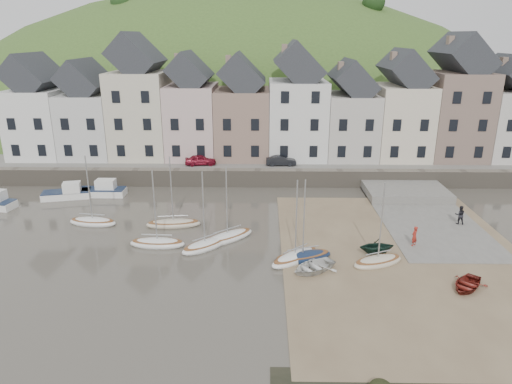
{
  "coord_description": "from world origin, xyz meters",
  "views": [
    {
      "loc": [
        0.63,
        -30.73,
        15.46
      ],
      "look_at": [
        0.0,
        6.0,
        3.0
      ],
      "focal_mm": 32.51,
      "sensor_mm": 36.0,
      "label": 1
    }
  ],
  "objects_px": {
    "person_dark": "(460,215)",
    "car_right": "(281,161)",
    "rowboat_red": "(467,284)",
    "person_red": "(414,236)",
    "rowboat_green": "(377,246)",
    "sailboat_0": "(93,222)",
    "rowboat_white": "(313,266)",
    "car_left": "(200,160)"
  },
  "relations": [
    {
      "from": "car_left",
      "to": "rowboat_red",
      "type": "bearing_deg",
      "value": -147.4
    },
    {
      "from": "car_right",
      "to": "car_left",
      "type": "bearing_deg",
      "value": 88.83
    },
    {
      "from": "sailboat_0",
      "to": "car_right",
      "type": "xyz_separation_m",
      "value": [
        16.63,
        13.6,
        1.89
      ]
    },
    {
      "from": "sailboat_0",
      "to": "person_dark",
      "type": "relative_size",
      "value": 3.83
    },
    {
      "from": "sailboat_0",
      "to": "car_right",
      "type": "distance_m",
      "value": 21.57
    },
    {
      "from": "person_dark",
      "to": "rowboat_red",
      "type": "bearing_deg",
      "value": 79.82
    },
    {
      "from": "rowboat_green",
      "to": "rowboat_red",
      "type": "distance_m",
      "value": 6.72
    },
    {
      "from": "person_dark",
      "to": "car_right",
      "type": "relative_size",
      "value": 0.49
    },
    {
      "from": "car_left",
      "to": "car_right",
      "type": "distance_m",
      "value": 9.05
    },
    {
      "from": "rowboat_red",
      "to": "person_red",
      "type": "distance_m",
      "value": 6.45
    },
    {
      "from": "sailboat_0",
      "to": "rowboat_green",
      "type": "bearing_deg",
      "value": -13.31
    },
    {
      "from": "rowboat_red",
      "to": "car_right",
      "type": "xyz_separation_m",
      "value": [
        -11.09,
        23.87,
        1.79
      ]
    },
    {
      "from": "sailboat_0",
      "to": "rowboat_green",
      "type": "relative_size",
      "value": 2.45
    },
    {
      "from": "rowboat_red",
      "to": "person_red",
      "type": "relative_size",
      "value": 1.84
    },
    {
      "from": "sailboat_0",
      "to": "person_red",
      "type": "distance_m",
      "value": 26.55
    },
    {
      "from": "person_red",
      "to": "person_dark",
      "type": "relative_size",
      "value": 0.96
    },
    {
      "from": "person_dark",
      "to": "car_right",
      "type": "bearing_deg",
      "value": -32.67
    },
    {
      "from": "sailboat_0",
      "to": "rowboat_white",
      "type": "distance_m",
      "value": 19.86
    },
    {
      "from": "person_dark",
      "to": "car_left",
      "type": "distance_m",
      "value": 27.3
    },
    {
      "from": "car_right",
      "to": "sailboat_0",
      "type": "bearing_deg",
      "value": 128.11
    },
    {
      "from": "person_red",
      "to": "rowboat_white",
      "type": "bearing_deg",
      "value": -12.74
    },
    {
      "from": "rowboat_green",
      "to": "car_right",
      "type": "xyz_separation_m",
      "value": [
        -6.42,
        19.06,
        1.42
      ]
    },
    {
      "from": "rowboat_white",
      "to": "car_right",
      "type": "height_order",
      "value": "car_right"
    },
    {
      "from": "person_dark",
      "to": "sailboat_0",
      "type": "bearing_deg",
      "value": 9.78
    },
    {
      "from": "rowboat_red",
      "to": "car_left",
      "type": "bearing_deg",
      "value": 170.8
    },
    {
      "from": "person_red",
      "to": "rowboat_red",
      "type": "bearing_deg",
      "value": 63.76
    },
    {
      "from": "sailboat_0",
      "to": "person_red",
      "type": "xyz_separation_m",
      "value": [
        26.24,
        -4.01,
        0.65
      ]
    },
    {
      "from": "sailboat_0",
      "to": "rowboat_white",
      "type": "relative_size",
      "value": 1.88
    },
    {
      "from": "rowboat_white",
      "to": "person_red",
      "type": "height_order",
      "value": "person_red"
    },
    {
      "from": "rowboat_green",
      "to": "rowboat_red",
      "type": "xyz_separation_m",
      "value": [
        4.67,
        -4.81,
        -0.38
      ]
    },
    {
      "from": "sailboat_0",
      "to": "person_red",
      "type": "bearing_deg",
      "value": -8.69
    },
    {
      "from": "rowboat_white",
      "to": "rowboat_green",
      "type": "xyz_separation_m",
      "value": [
        4.93,
        2.67,
        0.33
      ]
    },
    {
      "from": "car_left",
      "to": "sailboat_0",
      "type": "bearing_deg",
      "value": 143.32
    },
    {
      "from": "rowboat_green",
      "to": "person_red",
      "type": "height_order",
      "value": "person_red"
    },
    {
      "from": "rowboat_red",
      "to": "person_red",
      "type": "xyz_separation_m",
      "value": [
        -1.48,
        6.26,
        0.55
      ]
    },
    {
      "from": "person_dark",
      "to": "car_left",
      "type": "relative_size",
      "value": 0.48
    },
    {
      "from": "rowboat_green",
      "to": "person_dark",
      "type": "height_order",
      "value": "person_dark"
    },
    {
      "from": "rowboat_green",
      "to": "car_left",
      "type": "relative_size",
      "value": 0.75
    },
    {
      "from": "person_dark",
      "to": "car_left",
      "type": "bearing_deg",
      "value": -19.9
    },
    {
      "from": "car_right",
      "to": "person_dark",
      "type": "bearing_deg",
      "value": -132.88
    },
    {
      "from": "rowboat_red",
      "to": "person_red",
      "type": "height_order",
      "value": "person_red"
    },
    {
      "from": "sailboat_0",
      "to": "rowboat_red",
      "type": "distance_m",
      "value": 29.56
    }
  ]
}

